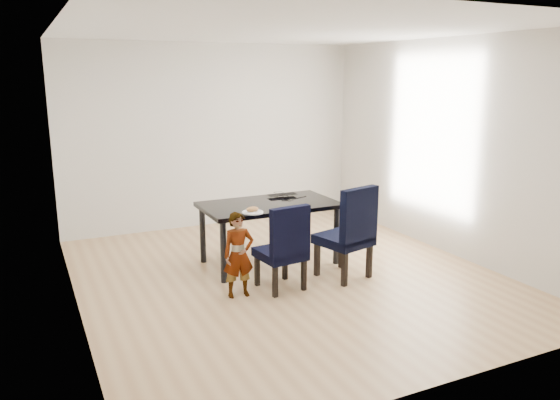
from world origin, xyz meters
name	(u,v)px	position (x,y,z in m)	size (l,w,h in m)	color
floor	(288,276)	(0.00, 0.00, -0.01)	(4.50, 5.00, 0.01)	tan
ceiling	(288,29)	(0.00, 0.00, 2.71)	(4.50, 5.00, 0.01)	white
wall_back	(213,136)	(0.00, 2.50, 1.35)	(4.50, 0.01, 2.70)	silver
wall_front	(451,209)	(0.00, -2.50, 1.35)	(4.50, 0.01, 2.70)	white
wall_left	(67,175)	(-2.25, 0.00, 1.35)	(0.01, 5.00, 2.70)	white
wall_right	(448,147)	(2.25, 0.00, 1.35)	(0.01, 5.00, 2.70)	white
dining_table	(269,233)	(0.00, 0.50, 0.38)	(1.60, 0.90, 0.75)	black
chair_left	(280,246)	(-0.23, -0.28, 0.47)	(0.45, 0.47, 0.94)	black
chair_right	(344,231)	(0.56, -0.28, 0.53)	(0.51, 0.53, 1.07)	black
child	(239,255)	(-0.71, -0.29, 0.45)	(0.33, 0.21, 0.89)	#E05B12
plate	(253,212)	(-0.36, 0.15, 0.76)	(0.24, 0.24, 0.01)	white
sandwich	(252,209)	(-0.36, 0.15, 0.79)	(0.15, 0.07, 0.06)	#A26C3A
laptop	(281,194)	(0.30, 0.81, 0.76)	(0.37, 0.24, 0.03)	black
cable_tangle	(287,199)	(0.28, 0.57, 0.75)	(0.14, 0.14, 0.01)	black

